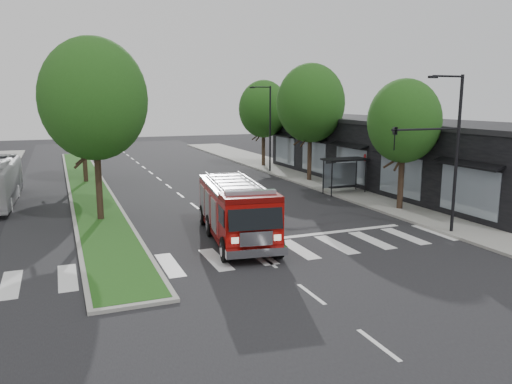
# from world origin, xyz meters

# --- Properties ---
(ground) EXTENTS (140.00, 140.00, 0.00)m
(ground) POSITION_xyz_m (0.00, 0.00, 0.00)
(ground) COLOR black
(ground) RESTS_ON ground
(sidewalk_right) EXTENTS (5.00, 80.00, 0.15)m
(sidewalk_right) POSITION_xyz_m (12.50, 10.00, 0.07)
(sidewalk_right) COLOR gray
(sidewalk_right) RESTS_ON ground
(median) EXTENTS (3.00, 50.00, 0.15)m
(median) POSITION_xyz_m (-6.00, 18.00, 0.08)
(median) COLOR gray
(median) RESTS_ON ground
(storefront_row) EXTENTS (8.00, 30.00, 5.00)m
(storefront_row) POSITION_xyz_m (17.00, 10.00, 2.50)
(storefront_row) COLOR black
(storefront_row) RESTS_ON ground
(bus_shelter) EXTENTS (3.20, 1.60, 2.61)m
(bus_shelter) POSITION_xyz_m (11.20, 8.15, 2.04)
(bus_shelter) COLOR black
(bus_shelter) RESTS_ON ground
(tree_right_near) EXTENTS (4.40, 4.40, 8.05)m
(tree_right_near) POSITION_xyz_m (11.50, 2.00, 5.51)
(tree_right_near) COLOR black
(tree_right_near) RESTS_ON ground
(tree_right_mid) EXTENTS (5.60, 5.60, 9.72)m
(tree_right_mid) POSITION_xyz_m (11.50, 14.00, 6.49)
(tree_right_mid) COLOR black
(tree_right_mid) RESTS_ON ground
(tree_right_far) EXTENTS (5.00, 5.00, 8.73)m
(tree_right_far) POSITION_xyz_m (11.50, 24.00, 5.84)
(tree_right_far) COLOR black
(tree_right_far) RESTS_ON ground
(tree_median_near) EXTENTS (5.80, 5.80, 10.16)m
(tree_median_near) POSITION_xyz_m (-6.00, 6.00, 6.81)
(tree_median_near) COLOR black
(tree_median_near) RESTS_ON ground
(tree_median_far) EXTENTS (5.60, 5.60, 9.72)m
(tree_median_far) POSITION_xyz_m (-6.00, 20.00, 6.49)
(tree_median_far) COLOR black
(tree_median_far) RESTS_ON ground
(streetlight_right_near) EXTENTS (4.08, 0.22, 8.00)m
(streetlight_right_near) POSITION_xyz_m (9.61, -3.50, 4.67)
(streetlight_right_near) COLOR black
(streetlight_right_near) RESTS_ON ground
(streetlight_right_far) EXTENTS (2.11, 0.20, 8.00)m
(streetlight_right_far) POSITION_xyz_m (10.35, 20.00, 4.48)
(streetlight_right_far) COLOR black
(streetlight_right_far) RESTS_ON ground
(fire_engine) EXTENTS (3.73, 8.90, 2.99)m
(fire_engine) POSITION_xyz_m (-0.09, -0.32, 1.44)
(fire_engine) COLOR #5B0604
(fire_engine) RESTS_ON ground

